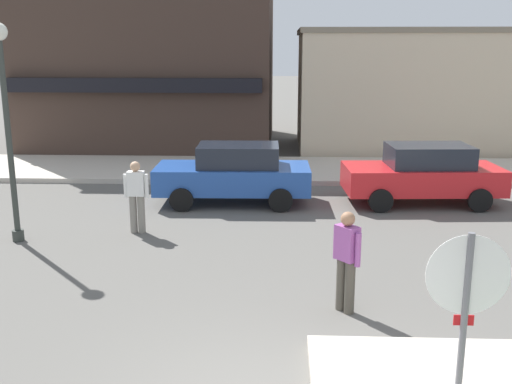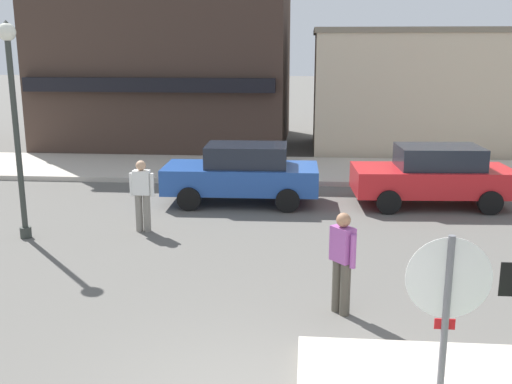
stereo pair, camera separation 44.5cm
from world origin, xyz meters
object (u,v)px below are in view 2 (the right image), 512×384
object	(u,v)px
stop_sign	(446,312)
lamp_post	(13,100)
pedestrian_crossing_near	(342,260)
parked_car_nearest	(242,173)
parked_car_second	(433,175)
pedestrian_crossing_far	(142,194)

from	to	relation	value
stop_sign	lamp_post	bearing A→B (deg)	139.19
pedestrian_crossing_near	parked_car_nearest	bearing A→B (deg)	108.80
parked_car_nearest	parked_car_second	xyz separation A→B (m)	(4.93, 0.15, 0.00)
parked_car_nearest	pedestrian_crossing_far	world-z (taller)	pedestrian_crossing_far
parked_car_second	lamp_post	bearing A→B (deg)	-159.24
parked_car_nearest	parked_car_second	size ratio (longest dim) A/B	0.99
lamp_post	pedestrian_crossing_near	bearing A→B (deg)	-25.94
lamp_post	parked_car_second	xyz separation A→B (m)	(9.28, 3.52, -2.15)
pedestrian_crossing_far	stop_sign	bearing A→B (deg)	-54.81
parked_car_nearest	pedestrian_crossing_near	bearing A→B (deg)	-71.20
parked_car_nearest	stop_sign	bearing A→B (deg)	-72.67
stop_sign	parked_car_nearest	xyz separation A→B (m)	(-3.04, 9.75, -0.71)
lamp_post	parked_car_second	distance (m)	10.16
pedestrian_crossing_near	pedestrian_crossing_far	bearing A→B (deg)	137.06
pedestrian_crossing_far	parked_car_second	bearing A→B (deg)	22.45
parked_car_second	pedestrian_crossing_far	distance (m)	7.43
parked_car_nearest	pedestrian_crossing_near	size ratio (longest dim) A/B	2.51
stop_sign	parked_car_second	world-z (taller)	stop_sign
lamp_post	stop_sign	bearing A→B (deg)	-40.81
lamp_post	parked_car_nearest	bearing A→B (deg)	37.73
parked_car_nearest	pedestrian_crossing_far	size ratio (longest dim) A/B	2.51
stop_sign	parked_car_second	bearing A→B (deg)	79.20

